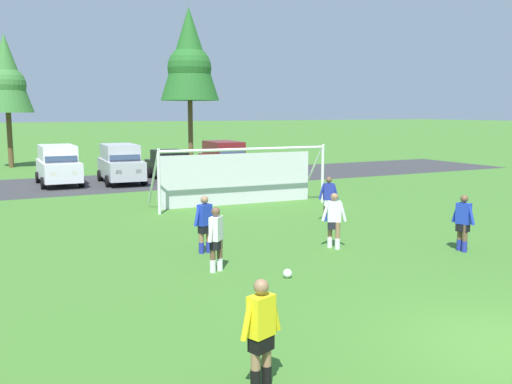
% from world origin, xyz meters
% --- Properties ---
extents(ground_plane, '(400.00, 400.00, 0.00)m').
position_xyz_m(ground_plane, '(0.00, 15.00, 0.00)').
color(ground_plane, '#3D7028').
extents(parking_lot_strip, '(52.00, 8.40, 0.01)m').
position_xyz_m(parking_lot_strip, '(0.00, 25.56, 0.00)').
color(parking_lot_strip, '#333335').
rests_on(parking_lot_strip, ground).
extents(soccer_ball, '(0.22, 0.22, 0.22)m').
position_xyz_m(soccer_ball, '(-1.43, 5.25, 0.11)').
color(soccer_ball, white).
rests_on(soccer_ball, ground).
extents(soccer_goal, '(7.51, 2.33, 2.57)m').
position_xyz_m(soccer_goal, '(2.05, 15.43, 1.29)').
color(soccer_goal, white).
rests_on(soccer_goal, ground).
extents(referee, '(0.74, 0.36, 1.64)m').
position_xyz_m(referee, '(-4.52, 0.69, 0.82)').
color(referee, '#936B4C').
rests_on(referee, ground).
extents(player_striker_near, '(0.35, 0.75, 1.64)m').
position_xyz_m(player_striker_near, '(4.35, 5.26, 0.82)').
color(player_striker_near, brown).
rests_on(player_striker_near, ground).
extents(player_midfield_center, '(0.67, 0.44, 1.64)m').
position_xyz_m(player_midfield_center, '(3.43, 10.68, 0.82)').
color(player_midfield_center, brown).
rests_on(player_midfield_center, ground).
extents(player_winger_left, '(0.65, 0.48, 1.64)m').
position_xyz_m(player_winger_left, '(1.26, 7.21, 0.82)').
color(player_winger_left, '#936B4C').
rests_on(player_winger_left, ground).
extents(player_winger_right, '(0.74, 0.36, 1.64)m').
position_xyz_m(player_winger_right, '(-2.31, 8.40, 0.82)').
color(player_winger_right, '#936B4C').
rests_on(player_winger_right, ground).
extents(player_trailing_back, '(0.63, 0.53, 1.64)m').
position_xyz_m(player_trailing_back, '(-2.75, 6.54, 0.82)').
color(player_trailing_back, brown).
rests_on(player_trailing_back, ground).
extents(parked_car_slot_far_left, '(2.18, 4.62, 2.16)m').
position_xyz_m(parked_car_slot_far_left, '(-3.88, 25.88, 1.11)').
color(parked_car_slot_far_left, silver).
rests_on(parked_car_slot_far_left, ground).
extents(parked_car_slot_left, '(2.34, 4.70, 2.16)m').
position_xyz_m(parked_car_slot_left, '(-0.67, 25.17, 1.11)').
color(parked_car_slot_left, '#B2B2BC').
rests_on(parked_car_slot_left, ground).
extents(parked_car_slot_center_left, '(2.16, 4.26, 1.72)m').
position_xyz_m(parked_car_slot_center_left, '(2.35, 25.57, 0.88)').
color(parked_car_slot_center_left, black).
rests_on(parked_car_slot_center_left, ground).
extents(parked_car_slot_center, '(2.32, 4.69, 2.16)m').
position_xyz_m(parked_car_slot_center, '(5.78, 25.48, 1.11)').
color(parked_car_slot_center, maroon).
rests_on(parked_car_slot_center, ground).
extents(tree_left_edge, '(3.51, 3.51, 9.36)m').
position_xyz_m(tree_left_edge, '(-5.56, 37.56, 6.43)').
color(tree_left_edge, brown).
rests_on(tree_left_edge, ground).
extents(tree_mid_left, '(4.31, 4.31, 11.49)m').
position_xyz_m(tree_mid_left, '(6.61, 33.58, 7.90)').
color(tree_mid_left, brown).
rests_on(tree_mid_left, ground).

